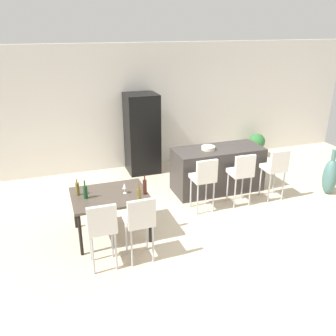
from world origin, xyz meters
TOP-DOWN VIEW (x-y plane):
  - ground_plane at (0.00, 0.00)m, footprint 10.00×10.00m
  - back_wall at (0.00, 2.89)m, footprint 10.00×0.12m
  - kitchen_island at (0.48, 0.91)m, footprint 1.84×0.77m
  - bar_chair_left at (-0.18, 0.14)m, footprint 0.40×0.40m
  - bar_chair_middle at (0.59, 0.14)m, footprint 0.41×0.41m
  - bar_chair_right at (1.34, 0.14)m, footprint 0.41×0.41m
  - dining_table at (-1.96, -0.12)m, footprint 1.20×0.97m
  - dining_chair_near at (-2.23, -0.97)m, footprint 0.40×0.40m
  - dining_chair_far at (-1.69, -0.97)m, footprint 0.41×0.41m
  - wine_bottle_right at (-2.44, 0.02)m, footprint 0.06×0.06m
  - wine_bottle_middle at (-2.34, -0.13)m, footprint 0.07×0.07m
  - wine_bottle_inner at (-1.42, -0.29)m, footprint 0.06×0.06m
  - wine_bottle_near at (-1.57, -0.52)m, footprint 0.06×0.06m
  - wine_glass_left at (-1.72, -0.16)m, footprint 0.07×0.07m
  - refrigerator at (-0.72, 2.45)m, footprint 0.72×0.68m
  - fruit_bowl at (0.25, 0.91)m, footprint 0.28×0.28m
  - floor_vase at (2.57, -0.03)m, footprint 0.29×0.29m
  - potted_plant at (2.38, 2.44)m, footprint 0.42×0.42m

SIDE VIEW (x-z plane):
  - ground_plane at x=0.00m, z-range 0.00..0.00m
  - potted_plant at x=2.38m, z-range 0.06..0.68m
  - floor_vase at x=2.57m, z-range -0.09..0.86m
  - kitchen_island at x=0.48m, z-range 0.00..0.92m
  - dining_table at x=-1.96m, z-range 0.30..1.04m
  - bar_chair_left at x=-0.18m, z-range 0.17..1.22m
  - bar_chair_middle at x=0.59m, z-range 0.17..1.22m
  - bar_chair_right at x=1.34m, z-range 0.17..1.22m
  - dining_chair_near at x=-2.23m, z-range 0.17..1.22m
  - dining_chair_far at x=-1.69m, z-range 0.17..1.22m
  - wine_bottle_right at x=-2.44m, z-range 0.71..0.99m
  - wine_bottle_middle at x=-2.34m, z-range 0.70..1.00m
  - wine_bottle_near at x=-1.57m, z-range 0.70..1.01m
  - wine_glass_left at x=-1.72m, z-range 0.78..0.95m
  - wine_bottle_inner at x=-1.42m, z-range 0.70..1.03m
  - refrigerator at x=-0.72m, z-range 0.00..1.84m
  - fruit_bowl at x=0.25m, z-range 0.92..0.99m
  - back_wall at x=0.00m, z-range 0.00..2.90m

